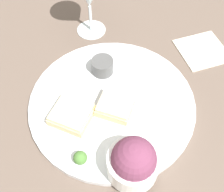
{
  "coord_description": "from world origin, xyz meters",
  "views": [
    {
      "loc": [
        -0.26,
        0.22,
        0.51
      ],
      "look_at": [
        0.0,
        0.0,
        0.03
      ],
      "focal_mm": 45.0,
      "sensor_mm": 36.0,
      "label": 1
    }
  ],
  "objects_px": {
    "cheese_toast_far": "(115,106)",
    "napkin": "(203,50)",
    "sauce_ramekin": "(102,65)",
    "cheese_toast_near": "(72,114)",
    "salad_bowl": "(133,162)"
  },
  "relations": [
    {
      "from": "cheese_toast_far",
      "to": "napkin",
      "type": "relative_size",
      "value": 0.63
    },
    {
      "from": "sauce_ramekin",
      "to": "cheese_toast_near",
      "type": "relative_size",
      "value": 0.49
    },
    {
      "from": "napkin",
      "to": "sauce_ramekin",
      "type": "bearing_deg",
      "value": 66.85
    },
    {
      "from": "cheese_toast_near",
      "to": "salad_bowl",
      "type": "bearing_deg",
      "value": -173.49
    },
    {
      "from": "napkin",
      "to": "salad_bowl",
      "type": "bearing_deg",
      "value": 108.16
    },
    {
      "from": "cheese_toast_near",
      "to": "napkin",
      "type": "distance_m",
      "value": 0.37
    },
    {
      "from": "salad_bowl",
      "to": "cheese_toast_far",
      "type": "xyz_separation_m",
      "value": [
        0.12,
        -0.06,
        -0.02
      ]
    },
    {
      "from": "sauce_ramekin",
      "to": "salad_bowl",
      "type": "bearing_deg",
      "value": 153.37
    },
    {
      "from": "sauce_ramekin",
      "to": "napkin",
      "type": "height_order",
      "value": "sauce_ramekin"
    },
    {
      "from": "sauce_ramekin",
      "to": "cheese_toast_near",
      "type": "xyz_separation_m",
      "value": [
        -0.06,
        0.13,
        -0.01
      ]
    },
    {
      "from": "salad_bowl",
      "to": "cheese_toast_far",
      "type": "distance_m",
      "value": 0.14
    },
    {
      "from": "cheese_toast_near",
      "to": "napkin",
      "type": "xyz_separation_m",
      "value": [
        -0.05,
        -0.37,
        -0.02
      ]
    },
    {
      "from": "salad_bowl",
      "to": "napkin",
      "type": "bearing_deg",
      "value": -71.84
    },
    {
      "from": "cheese_toast_far",
      "to": "sauce_ramekin",
      "type": "bearing_deg",
      "value": -25.22
    },
    {
      "from": "salad_bowl",
      "to": "napkin",
      "type": "xyz_separation_m",
      "value": [
        0.11,
        -0.35,
        -0.05
      ]
    }
  ]
}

